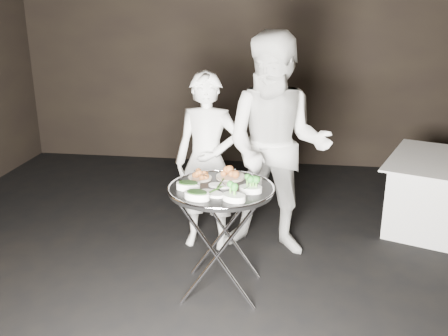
# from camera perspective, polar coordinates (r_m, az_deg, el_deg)

# --- Properties ---
(floor) EXTENTS (6.00, 7.00, 0.05)m
(floor) POSITION_cam_1_polar(r_m,az_deg,el_deg) (3.85, -3.34, -15.52)
(floor) COLOR black
(floor) RESTS_ON ground
(wall_back) EXTENTS (6.00, 0.05, 3.00)m
(wall_back) POSITION_cam_1_polar(r_m,az_deg,el_deg) (6.71, 2.40, 13.13)
(wall_back) COLOR black
(wall_back) RESTS_ON floor
(tray_stand) EXTENTS (0.57, 0.48, 0.83)m
(tray_stand) POSITION_cam_1_polar(r_m,az_deg,el_deg) (3.76, -0.32, -7.72)
(tray_stand) COLOR silver
(tray_stand) RESTS_ON floor
(serving_tray) EXTENTS (0.78, 0.78, 0.04)m
(serving_tray) POSITION_cam_1_polar(r_m,az_deg,el_deg) (3.61, -0.33, -2.41)
(serving_tray) COLOR black
(serving_tray) RESTS_ON tray_stand
(potato_plate_a) EXTENTS (0.18, 0.18, 0.06)m
(potato_plate_a) POSITION_cam_1_polar(r_m,az_deg,el_deg) (3.78, -2.77, -0.85)
(potato_plate_a) COLOR beige
(potato_plate_a) RESTS_ON serving_tray
(potato_plate_b) EXTENTS (0.22, 0.22, 0.08)m
(potato_plate_b) POSITION_cam_1_polar(r_m,az_deg,el_deg) (3.79, 0.74, -0.65)
(potato_plate_b) COLOR beige
(potato_plate_b) RESTS_ON serving_tray
(greens_bowl) EXTENTS (0.12, 0.12, 0.07)m
(greens_bowl) POSITION_cam_1_polar(r_m,az_deg,el_deg) (3.68, 3.49, -1.35)
(greens_bowl) COLOR white
(greens_bowl) RESTS_ON serving_tray
(asparagus_plate_a) EXTENTS (0.18, 0.11, 0.04)m
(asparagus_plate_a) POSITION_cam_1_polar(r_m,az_deg,el_deg) (3.62, -0.44, -1.93)
(asparagus_plate_a) COLOR white
(asparagus_plate_a) RESTS_ON serving_tray
(asparagus_plate_b) EXTENTS (0.22, 0.19, 0.04)m
(asparagus_plate_b) POSITION_cam_1_polar(r_m,az_deg,el_deg) (3.47, -1.39, -2.82)
(asparagus_plate_b) COLOR white
(asparagus_plate_b) RESTS_ON serving_tray
(spinach_bowl_a) EXTENTS (0.18, 0.12, 0.07)m
(spinach_bowl_a) POSITION_cam_1_polar(r_m,az_deg,el_deg) (3.58, -4.11, -1.92)
(spinach_bowl_a) COLOR white
(spinach_bowl_a) RESTS_ON serving_tray
(spinach_bowl_b) EXTENTS (0.20, 0.16, 0.07)m
(spinach_bowl_b) POSITION_cam_1_polar(r_m,az_deg,el_deg) (3.40, -3.11, -3.01)
(spinach_bowl_b) COLOR white
(spinach_bowl_b) RESTS_ON serving_tray
(broccoli_bowl_a) EXTENTS (0.17, 0.12, 0.07)m
(broccoli_bowl_a) POSITION_cam_1_polar(r_m,az_deg,el_deg) (3.52, 3.05, -2.29)
(broccoli_bowl_a) COLOR white
(broccoli_bowl_a) RESTS_ON serving_tray
(broccoli_bowl_b) EXTENTS (0.20, 0.17, 0.07)m
(broccoli_bowl_b) POSITION_cam_1_polar(r_m,az_deg,el_deg) (3.37, 1.16, -3.24)
(broccoli_bowl_b) COLOR white
(broccoli_bowl_b) RESTS_ON serving_tray
(serving_utensils) EXTENTS (0.56, 0.42, 0.01)m
(serving_utensils) POSITION_cam_1_polar(r_m,az_deg,el_deg) (3.65, 0.08, -1.23)
(serving_utensils) COLOR silver
(serving_utensils) RESTS_ON serving_tray
(waiter_left) EXTENTS (0.60, 0.41, 1.58)m
(waiter_left) POSITION_cam_1_polar(r_m,az_deg,el_deg) (4.37, -1.94, 0.67)
(waiter_left) COLOR silver
(waiter_left) RESTS_ON floor
(waiter_right) EXTENTS (1.01, 0.83, 1.92)m
(waiter_right) POSITION_cam_1_polar(r_m,az_deg,el_deg) (4.23, 6.02, 2.37)
(waiter_right) COLOR silver
(waiter_right) RESTS_ON floor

